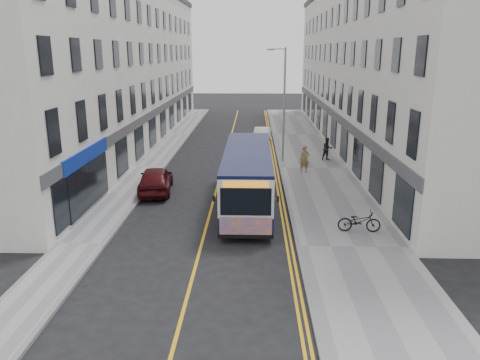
# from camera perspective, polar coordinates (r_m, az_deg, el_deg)

# --- Properties ---
(ground) EXTENTS (140.00, 140.00, 0.00)m
(ground) POSITION_cam_1_polar(r_m,az_deg,el_deg) (20.58, -4.44, -6.81)
(ground) COLOR black
(ground) RESTS_ON ground
(pavement_east) EXTENTS (4.50, 64.00, 0.12)m
(pavement_east) POSITION_cam_1_polar(r_m,az_deg,el_deg) (32.14, 9.00, 1.40)
(pavement_east) COLOR gray
(pavement_east) RESTS_ON ground
(pavement_west) EXTENTS (2.00, 64.00, 0.12)m
(pavement_west) POSITION_cam_1_polar(r_m,az_deg,el_deg) (32.66, -10.98, 1.53)
(pavement_west) COLOR gray
(pavement_west) RESTS_ON ground
(kerb_east) EXTENTS (0.18, 64.00, 0.13)m
(kerb_east) POSITION_cam_1_polar(r_m,az_deg,el_deg) (31.93, 4.99, 1.45)
(kerb_east) COLOR slate
(kerb_east) RESTS_ON ground
(kerb_west) EXTENTS (0.18, 64.00, 0.13)m
(kerb_west) POSITION_cam_1_polar(r_m,az_deg,el_deg) (32.46, -9.26, 1.54)
(kerb_west) COLOR slate
(kerb_west) RESTS_ON ground
(road_centre_line) EXTENTS (0.12, 64.00, 0.01)m
(road_centre_line) POSITION_cam_1_polar(r_m,az_deg,el_deg) (31.96, -2.19, 1.40)
(road_centre_line) COLOR gold
(road_centre_line) RESTS_ON ground
(road_dbl_yellow_inner) EXTENTS (0.10, 64.00, 0.01)m
(road_dbl_yellow_inner) POSITION_cam_1_polar(r_m,az_deg,el_deg) (31.92, 4.18, 1.35)
(road_dbl_yellow_inner) COLOR gold
(road_dbl_yellow_inner) RESTS_ON ground
(road_dbl_yellow_outer) EXTENTS (0.10, 64.00, 0.01)m
(road_dbl_yellow_outer) POSITION_cam_1_polar(r_m,az_deg,el_deg) (31.93, 4.54, 1.34)
(road_dbl_yellow_outer) COLOR gold
(road_dbl_yellow_outer) RESTS_ON ground
(terrace_east) EXTENTS (6.00, 46.00, 13.00)m
(terrace_east) POSITION_cam_1_polar(r_m,az_deg,el_deg) (41.02, 15.30, 13.18)
(terrace_east) COLOR silver
(terrace_east) RESTS_ON ground
(terrace_west) EXTENTS (6.00, 46.00, 13.00)m
(terrace_west) POSITION_cam_1_polar(r_m,az_deg,el_deg) (41.46, -14.28, 13.27)
(terrace_west) COLOR white
(terrace_west) RESTS_ON ground
(streetlamp) EXTENTS (1.32, 0.18, 8.00)m
(streetlamp) POSITION_cam_1_polar(r_m,az_deg,el_deg) (33.16, 5.27, 9.55)
(streetlamp) COLOR #94979C
(streetlamp) RESTS_ON ground
(city_bus) EXTENTS (2.38, 10.19, 2.96)m
(city_bus) POSITION_cam_1_polar(r_m,az_deg,el_deg) (23.89, 0.92, 0.52)
(city_bus) COLOR black
(city_bus) RESTS_ON ground
(bicycle) EXTENTS (1.88, 0.75, 0.97)m
(bicycle) POSITION_cam_1_polar(r_m,az_deg,el_deg) (21.14, 14.33, -4.89)
(bicycle) COLOR black
(bicycle) RESTS_ON pavement_east
(pedestrian_near) EXTENTS (0.70, 0.51, 1.77)m
(pedestrian_near) POSITION_cam_1_polar(r_m,az_deg,el_deg) (30.55, 7.88, 2.52)
(pedestrian_near) COLOR olive
(pedestrian_near) RESTS_ON pavement_east
(pedestrian_far) EXTENTS (0.95, 0.83, 1.64)m
(pedestrian_far) POSITION_cam_1_polar(r_m,az_deg,el_deg) (34.34, 10.60, 3.74)
(pedestrian_far) COLOR black
(pedestrian_far) RESTS_ON pavement_east
(car_white) EXTENTS (1.73, 3.90, 1.24)m
(car_white) POSITION_cam_1_polar(r_m,az_deg,el_deg) (41.25, 2.68, 5.49)
(car_white) COLOR white
(car_white) RESTS_ON ground
(car_maroon) EXTENTS (2.22, 4.56, 1.50)m
(car_maroon) POSITION_cam_1_polar(r_m,az_deg,el_deg) (26.89, -10.25, 0.07)
(car_maroon) COLOR #430B0F
(car_maroon) RESTS_ON ground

